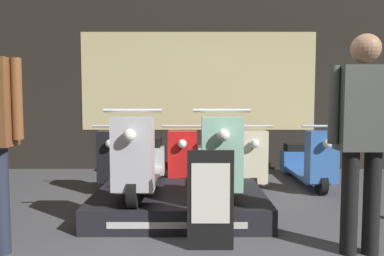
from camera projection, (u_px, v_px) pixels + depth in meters
The scene contains 10 objects.
shop_wall_back at pixel (197, 79), 6.57m from camera, with size 7.42×0.09×3.20m.
display_platform at pixel (179, 201), 4.11m from camera, with size 1.80×1.57×0.24m.
scooter_display_left at pixel (141, 160), 4.00m from camera, with size 0.53×1.72×0.91m.
scooter_display_right at pixel (216, 160), 4.00m from camera, with size 0.53×1.72×0.91m.
scooter_backrow_0 at pixel (121, 161), 5.41m from camera, with size 0.53×1.72×0.91m.
scooter_backrow_1 at pixel (183, 161), 5.42m from camera, with size 0.53×1.72×0.91m.
scooter_backrow_2 at pixel (245, 161), 5.42m from camera, with size 0.53×1.72×0.91m.
scooter_backrow_3 at pixel (306, 161), 5.42m from camera, with size 0.53×1.72×0.91m.
person_right_browsing at pixel (362, 128), 2.92m from camera, with size 0.55×0.23×1.73m.
price_sign_board at pixel (210, 200), 3.04m from camera, with size 0.38×0.04×0.82m.
Camera 1 is at (-0.11, -2.76, 1.23)m, focal length 35.00 mm.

